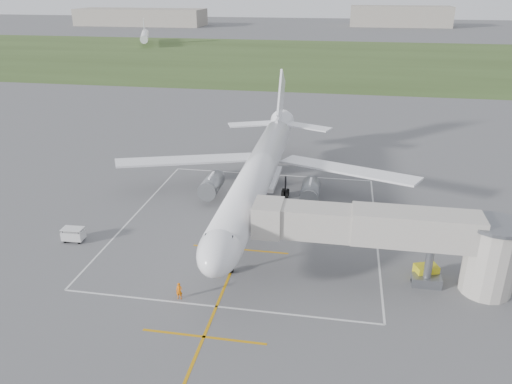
% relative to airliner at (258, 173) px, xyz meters
% --- Properties ---
extents(ground, '(700.00, 700.00, 0.00)m').
position_rel_airliner_xyz_m(ground, '(0.00, -0.75, -4.39)').
color(ground, '#505053').
rests_on(ground, ground).
extents(grass_strip, '(700.00, 120.00, 0.02)m').
position_rel_airliner_xyz_m(grass_strip, '(0.00, 129.25, -4.38)').
color(grass_strip, '#35491F').
rests_on(grass_strip, ground).
extents(apron_markings, '(28.20, 60.00, 0.01)m').
position_rel_airliner_xyz_m(apron_markings, '(0.00, -6.57, -4.38)').
color(apron_markings, '#C0820B').
rests_on(apron_markings, ground).
extents(airliner, '(38.93, 46.75, 13.52)m').
position_rel_airliner_xyz_m(airliner, '(0.00, 0.00, 0.00)').
color(airliner, white).
rests_on(airliner, ground).
extents(jet_bridge, '(23.40, 5.00, 7.20)m').
position_rel_airliner_xyz_m(jet_bridge, '(15.72, -14.25, 0.35)').
color(jet_bridge, '#A69E96').
rests_on(jet_bridge, ground).
extents(gpu_unit, '(2.37, 1.99, 1.53)m').
position_rel_airliner_xyz_m(gpu_unit, '(18.05, -13.33, -3.64)').
color(gpu_unit, gold).
rests_on(gpu_unit, ground).
extents(baggage_cart, '(2.25, 1.40, 1.53)m').
position_rel_airliner_xyz_m(baggage_cart, '(-17.82, -12.10, -3.61)').
color(baggage_cart, silver).
rests_on(baggage_cart, ground).
extents(ramp_worker_nose, '(0.58, 0.40, 1.56)m').
position_rel_airliner_xyz_m(ramp_worker_nose, '(-3.45, -20.18, -3.61)').
color(ramp_worker_nose, '#E06407').
rests_on(ramp_worker_nose, ground).
extents(ramp_worker_wing, '(0.98, 0.86, 1.71)m').
position_rel_airliner_xyz_m(ramp_worker_wing, '(-3.43, 1.54, -3.54)').
color(ramp_worker_wing, '#D96406').
rests_on(ramp_worker_wing, ground).
extents(distant_hangars, '(345.00, 49.00, 12.00)m').
position_rel_airliner_xyz_m(distant_hangars, '(-16.15, 264.44, 0.78)').
color(distant_hangars, gray).
rests_on(distant_hangars, ground).
extents(distant_aircraft, '(196.11, 42.04, 8.85)m').
position_rel_airliner_xyz_m(distant_aircraft, '(7.91, 171.39, -0.80)').
color(distant_aircraft, white).
rests_on(distant_aircraft, ground).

